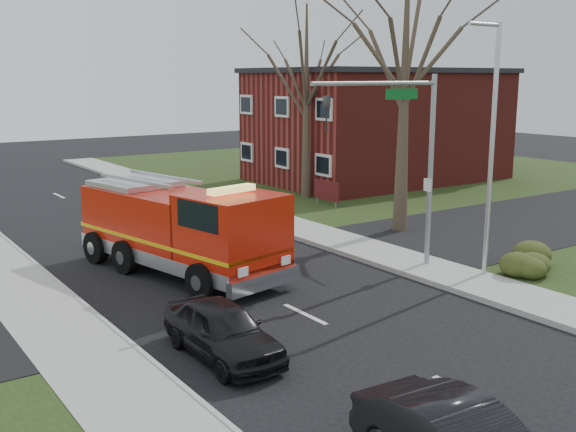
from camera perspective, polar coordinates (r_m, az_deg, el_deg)
ground at (r=19.55m, az=1.44°, el=-8.34°), size 120.00×120.00×0.00m
sidewalk_right at (r=23.54m, az=13.77°, el=-4.99°), size 2.40×80.00×0.15m
sidewalk_left at (r=16.89m, az=-16.21°, el=-11.88°), size 2.40×80.00×0.15m
brick_building at (r=44.47m, az=7.64°, el=7.66°), size 15.40×10.40×7.25m
health_center_sign at (r=35.16m, az=3.27°, el=2.14°), size 0.12×2.00×1.40m
hedge_corner at (r=24.95m, az=19.84°, el=-3.21°), size 2.80×2.00×0.90m
bare_tree_near at (r=29.13m, az=9.90°, el=12.93°), size 6.00×6.00×12.00m
bare_tree_far at (r=36.97m, az=1.57°, el=11.35°), size 5.25×5.25×10.50m
traffic_signal_mast at (r=22.99m, az=9.87°, el=6.55°), size 5.29×0.18×6.80m
streetlight_pole at (r=23.10m, az=16.80°, el=5.86°), size 1.48×0.16×8.40m
fire_engine at (r=23.41m, az=-8.96°, el=-1.24°), size 4.53×8.71×3.35m
parked_car_maroon at (r=16.61m, az=-5.57°, el=-9.59°), size 1.62×4.01×1.36m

